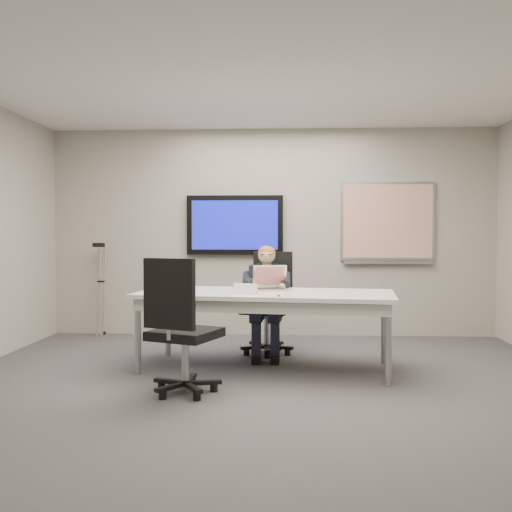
{
  "coord_description": "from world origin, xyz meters",
  "views": [
    {
      "loc": [
        0.16,
        -4.74,
        1.35
      ],
      "look_at": [
        -0.12,
        1.1,
        1.15
      ],
      "focal_mm": 40.0,
      "sensor_mm": 36.0,
      "label": 1
    }
  ],
  "objects_px": {
    "conference_table": "(266,301)",
    "seated_person": "(266,313)",
    "office_chair_near": "(182,352)",
    "laptop": "(269,284)",
    "office_chair_far": "(268,322)"
  },
  "relations": [
    {
      "from": "conference_table",
      "to": "seated_person",
      "type": "distance_m",
      "value": 0.58
    },
    {
      "from": "office_chair_near",
      "to": "seated_person",
      "type": "bearing_deg",
      "value": -91.78
    },
    {
      "from": "office_chair_near",
      "to": "laptop",
      "type": "xyz_separation_m",
      "value": [
        0.71,
        1.2,
        0.49
      ]
    },
    {
      "from": "conference_table",
      "to": "office_chair_far",
      "type": "xyz_separation_m",
      "value": [
        0.0,
        0.79,
        -0.33
      ]
    },
    {
      "from": "conference_table",
      "to": "seated_person",
      "type": "height_order",
      "value": "seated_person"
    },
    {
      "from": "laptop",
      "to": "seated_person",
      "type": "bearing_deg",
      "value": 86.29
    },
    {
      "from": "seated_person",
      "to": "conference_table",
      "type": "bearing_deg",
      "value": -84.37
    },
    {
      "from": "office_chair_near",
      "to": "laptop",
      "type": "relative_size",
      "value": 2.91
    },
    {
      "from": "conference_table",
      "to": "seated_person",
      "type": "relative_size",
      "value": 2.15
    },
    {
      "from": "conference_table",
      "to": "office_chair_far",
      "type": "relative_size",
      "value": 2.28
    },
    {
      "from": "office_chair_near",
      "to": "laptop",
      "type": "height_order",
      "value": "office_chair_near"
    },
    {
      "from": "office_chair_near",
      "to": "office_chair_far",
      "type": "bearing_deg",
      "value": -89.12
    },
    {
      "from": "conference_table",
      "to": "office_chair_far",
      "type": "distance_m",
      "value": 0.86
    },
    {
      "from": "seated_person",
      "to": "office_chair_near",
      "type": "bearing_deg",
      "value": -109.27
    },
    {
      "from": "office_chair_far",
      "to": "seated_person",
      "type": "relative_size",
      "value": 0.94
    }
  ]
}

